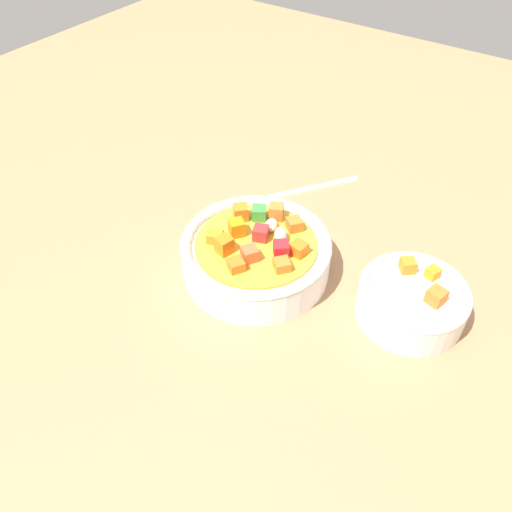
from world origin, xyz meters
TOP-DOWN VIEW (x-y plane):
  - ground_plane at (0.00, 0.00)cm, footprint 140.00×140.00cm
  - soup_bowl_main at (-0.00, -0.02)cm, footprint 15.29×15.29cm
  - spoon at (6.33, -10.71)cm, footprint 12.99×17.36cm
  - side_bowl_small at (-15.57, -3.45)cm, footprint 10.32×10.32cm

SIDE VIEW (x-z plane):
  - ground_plane at x=0.00cm, z-range -2.00..0.00cm
  - spoon at x=6.33cm, z-range -0.07..0.92cm
  - side_bowl_small at x=-15.57cm, z-range -0.35..4.38cm
  - soup_bowl_main at x=0.00cm, z-range -0.42..5.27cm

